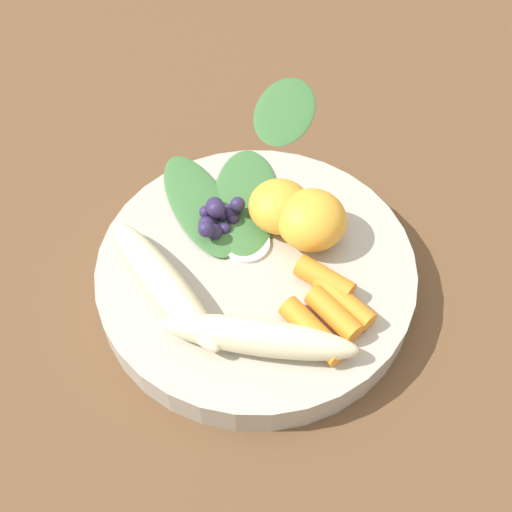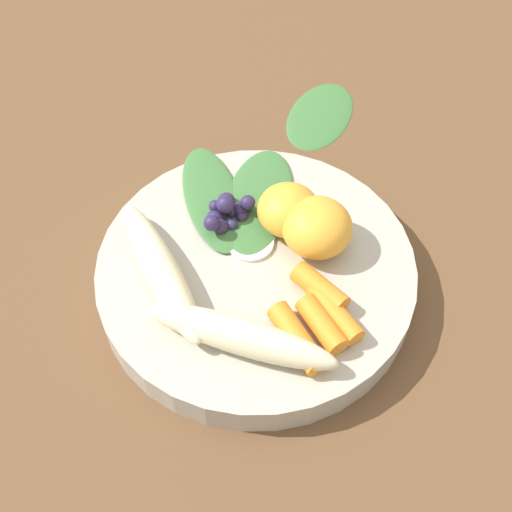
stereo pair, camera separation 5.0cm
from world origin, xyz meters
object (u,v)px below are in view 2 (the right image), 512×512
banana_peeled_left (241,336)px  orange_segment_near (288,210)px  kale_leaf_stray (320,114)px  bowl (256,274)px  banana_peeled_right (161,270)px

banana_peeled_left → orange_segment_near: orange_segment_near is taller
kale_leaf_stray → bowl: bearing=-174.4°
bowl → banana_peeled_right: banana_peeled_right is taller
bowl → banana_peeled_left: size_ratio=1.78×
banana_peeled_left → orange_segment_near: (-0.09, -0.08, 0.01)m
orange_segment_near → kale_leaf_stray: 0.17m
bowl → banana_peeled_left: bearing=52.8°
kale_leaf_stray → banana_peeled_right: bearing=171.3°
banana_peeled_right → kale_leaf_stray: banana_peeled_right is taller
banana_peeled_left → banana_peeled_right: (0.03, -0.08, 0.00)m
bowl → orange_segment_near: 0.06m
banana_peeled_left → kale_leaf_stray: size_ratio=1.35×
banana_peeled_left → banana_peeled_right: size_ratio=1.00×
bowl → banana_peeled_right: size_ratio=1.78×
bowl → kale_leaf_stray: bearing=-136.4°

